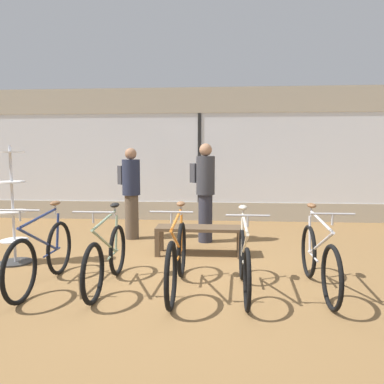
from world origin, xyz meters
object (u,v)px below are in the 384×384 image
(accessory_rack, at_px, (13,216))
(display_bench, at_px, (199,232))
(customer_by_window, at_px, (205,189))
(bicycle_right, at_px, (244,261))
(bicycle_far_right, at_px, (319,259))
(bicycle_center, at_px, (177,258))
(bicycle_left, at_px, (107,257))
(bicycle_far_left, at_px, (42,255))
(customer_near_rack, at_px, (131,190))

(accessory_rack, relative_size, display_bench, 1.26)
(accessory_rack, distance_m, customer_by_window, 3.22)
(bicycle_right, relative_size, bicycle_far_right, 0.95)
(customer_by_window, bearing_deg, bicycle_center, -95.22)
(bicycle_left, relative_size, bicycle_far_right, 0.95)
(bicycle_left, distance_m, bicycle_right, 1.68)
(bicycle_far_left, height_order, bicycle_far_right, bicycle_far_left)
(display_bench, bearing_deg, customer_by_window, 86.69)
(bicycle_far_left, relative_size, accessory_rack, 0.99)
(bicycle_center, relative_size, display_bench, 1.30)
(bicycle_center, bearing_deg, customer_by_window, 84.78)
(bicycle_far_left, bearing_deg, bicycle_far_right, 1.92)
(bicycle_right, bearing_deg, customer_near_rack, 126.95)
(bicycle_right, xyz_separation_m, bicycle_far_right, (0.90, 0.12, 0.01))
(bicycle_right, distance_m, bicycle_far_right, 0.90)
(bicycle_left, bearing_deg, bicycle_far_left, -177.30)
(bicycle_right, relative_size, customer_by_window, 0.91)
(bicycle_right, xyz_separation_m, customer_near_rack, (-2.01, 2.67, 0.57))
(bicycle_far_right, relative_size, display_bench, 1.26)
(bicycle_left, xyz_separation_m, bicycle_center, (0.87, -0.04, 0.02))
(bicycle_far_left, bearing_deg, display_bench, 41.02)
(bicycle_center, height_order, accessory_rack, accessory_rack)
(bicycle_far_left, bearing_deg, bicycle_right, -0.12)
(customer_near_rack, bearing_deg, bicycle_center, -65.71)
(bicycle_left, distance_m, display_bench, 1.90)
(bicycle_far_right, relative_size, accessory_rack, 0.99)
(bicycle_far_left, distance_m, customer_near_rack, 2.76)
(bicycle_center, height_order, bicycle_right, bicycle_center)
(bicycle_far_right, bearing_deg, bicycle_center, -176.23)
(accessory_rack, height_order, customer_near_rack, accessory_rack)
(bicycle_far_right, relative_size, customer_by_window, 0.96)
(bicycle_center, relative_size, customer_by_window, 0.99)
(bicycle_left, relative_size, customer_near_rack, 0.95)
(bicycle_left, bearing_deg, customer_by_window, 65.91)
(accessory_rack, bearing_deg, bicycle_far_left, -46.11)
(bicycle_far_left, height_order, display_bench, bicycle_far_left)
(bicycle_center, distance_m, bicycle_far_right, 1.70)
(bicycle_right, height_order, customer_near_rack, customer_near_rack)
(bicycle_far_left, bearing_deg, bicycle_left, 2.70)
(bicycle_center, bearing_deg, accessory_rack, 160.27)
(bicycle_far_right, xyz_separation_m, accessory_rack, (-4.27, 0.81, 0.34))
(bicycle_right, bearing_deg, bicycle_left, 178.53)
(bicycle_far_left, xyz_separation_m, bicycle_far_right, (3.38, 0.11, -0.01))
(accessory_rack, bearing_deg, bicycle_center, -19.73)
(bicycle_far_right, height_order, display_bench, bicycle_far_right)
(display_bench, relative_size, customer_by_window, 0.77)
(bicycle_far_left, relative_size, customer_near_rack, 1.00)
(customer_near_rack, xyz_separation_m, customer_by_window, (1.43, -0.16, 0.05))
(bicycle_center, xyz_separation_m, bicycle_right, (0.81, -0.01, -0.02))
(bicycle_far_left, relative_size, bicycle_left, 1.05)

